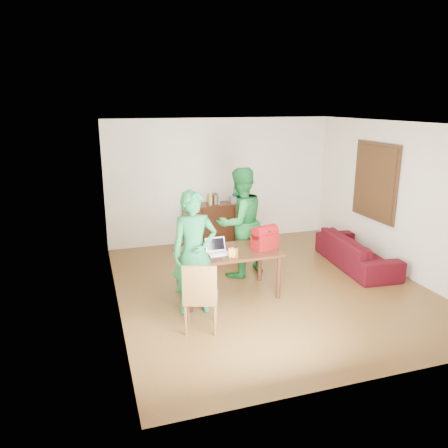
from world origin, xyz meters
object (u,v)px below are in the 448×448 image
object	(u,v)px
person_near	(194,253)
person_far	(240,223)
table	(228,257)
bottle	(236,252)
sofa	(356,251)
red_bag	(265,240)
laptop	(218,251)
chair	(201,310)

from	to	relation	value
person_near	person_far	size ratio (longest dim) A/B	0.94
table	bottle	distance (m)	0.38
table	sofa	world-z (taller)	table
red_bag	bottle	bearing A→B (deg)	-172.65
table	person_near	size ratio (longest dim) A/B	0.89
person_near	laptop	xyz separation A→B (m)	(0.45, 0.30, -0.12)
person_near	red_bag	distance (m)	1.28
person_near	red_bag	xyz separation A→B (m)	(1.24, 0.33, -0.02)
table	laptop	xyz separation A→B (m)	(-0.18, -0.09, 0.14)
chair	red_bag	bearing A→B (deg)	53.03
chair	table	bearing A→B (deg)	72.40
table	person_near	xyz separation A→B (m)	(-0.64, -0.39, 0.26)
person_near	laptop	distance (m)	0.56
laptop	red_bag	distance (m)	0.79
table	sofa	bearing A→B (deg)	8.88
table	bottle	world-z (taller)	bottle
person_near	laptop	size ratio (longest dim) A/B	5.63
table	sofa	size ratio (longest dim) A/B	0.81
table	chair	world-z (taller)	chair
red_bag	sofa	bearing A→B (deg)	-3.44
table	red_bag	size ratio (longest dim) A/B	4.01
person_near	sofa	world-z (taller)	person_near
red_bag	table	bearing A→B (deg)	156.33
laptop	red_bag	bearing A→B (deg)	0.27
red_bag	laptop	bearing A→B (deg)	164.25
chair	person_far	distance (m)	2.19
table	red_bag	distance (m)	0.65
laptop	sofa	bearing A→B (deg)	9.34
table	bottle	xyz separation A→B (m)	(0.02, -0.33, 0.19)
red_bag	sofa	size ratio (longest dim) A/B	0.20
red_bag	chair	bearing A→B (deg)	-163.64
chair	person_near	bearing A→B (deg)	102.89
laptop	bottle	xyz separation A→B (m)	(0.21, -0.24, 0.05)
person_near	bottle	size ratio (longest dim) A/B	9.93
bottle	chair	bearing A→B (deg)	-139.49
table	person_near	world-z (taller)	person_near
table	sofa	distance (m)	2.80
person_far	bottle	xyz separation A→B (m)	(-0.45, -1.11, -0.13)
sofa	person_near	bearing A→B (deg)	109.60
person_near	laptop	world-z (taller)	person_near
table	person_near	distance (m)	0.79
person_far	red_bag	xyz separation A→B (m)	(0.13, -0.84, -0.07)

